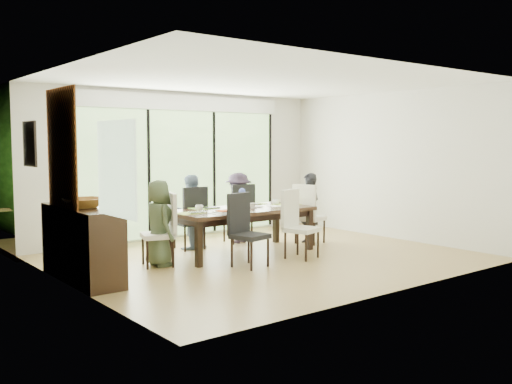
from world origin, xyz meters
TOP-DOWN VIEW (x-y plane):
  - floor at (0.00, 0.00)m, footprint 6.00×5.00m
  - ceiling at (0.00, 0.00)m, footprint 6.00×5.00m
  - wall_back at (0.00, 2.51)m, footprint 6.00×0.02m
  - wall_front at (0.00, -2.51)m, footprint 6.00×0.02m
  - wall_left at (-3.01, 0.00)m, footprint 0.02×5.00m
  - wall_right at (3.01, 0.00)m, footprint 0.02×5.00m
  - glass_doors at (0.00, 2.47)m, footprint 4.20×0.02m
  - blinds_header at (0.00, 2.46)m, footprint 4.40×0.06m
  - mullion_a at (-2.10, 2.46)m, footprint 0.05×0.04m
  - mullion_b at (-0.70, 2.46)m, footprint 0.05×0.04m
  - mullion_c at (0.70, 2.46)m, footprint 0.05×0.04m
  - mullion_d at (2.10, 2.46)m, footprint 0.05×0.04m
  - side_window at (-2.97, -1.20)m, footprint 0.02×0.90m
  - deck at (0.00, 3.40)m, footprint 6.00×1.80m
  - rail_top at (0.00, 4.20)m, footprint 6.00×0.08m
  - foliage_left at (-1.80, 5.20)m, footprint 3.20×3.20m
  - foliage_mid at (0.40, 5.80)m, footprint 4.00×4.00m
  - foliage_right at (2.20, 5.00)m, footprint 2.80×2.80m
  - foliage_far at (-0.60, 6.50)m, footprint 3.60×3.60m
  - table_top at (-0.09, 0.51)m, footprint 2.31×1.06m
  - table_apron at (-0.09, 0.51)m, footprint 2.12×0.87m
  - table_leg_fl at (-1.17, 0.08)m, footprint 0.09×0.09m
  - table_leg_fr at (0.99, 0.08)m, footprint 0.09×0.09m
  - table_leg_bl at (-1.17, 0.94)m, footprint 0.09×0.09m
  - table_leg_br at (0.99, 0.94)m, footprint 0.09×0.09m
  - chair_left_end at (-1.59, 0.51)m, footprint 0.55×0.55m
  - chair_right_end at (1.41, 0.51)m, footprint 0.55×0.55m
  - chair_far_left at (-0.54, 1.36)m, footprint 0.46×0.46m
  - chair_far_right at (0.46, 1.36)m, footprint 0.51×0.51m
  - chair_near_left at (-0.59, -0.36)m, footprint 0.52×0.52m
  - chair_near_right at (0.41, -0.36)m, footprint 0.55×0.55m
  - person_left_end at (-1.57, 0.51)m, footprint 0.41×0.61m
  - person_right_end at (1.39, 0.51)m, footprint 0.43×0.62m
  - person_far_left at (-0.54, 1.34)m, footprint 0.62×0.44m
  - person_far_right at (0.46, 1.34)m, footprint 0.61×0.42m
  - placemat_left at (-1.04, 0.51)m, footprint 0.42×0.31m
  - placemat_right at (0.86, 0.51)m, footprint 0.42×0.31m
  - placemat_far_l at (-0.54, 0.91)m, footprint 0.42×0.31m
  - placemat_far_r at (0.46, 0.91)m, footprint 0.42×0.31m
  - placemat_paper at (-0.64, 0.21)m, footprint 0.42×0.31m
  - tablet_far_l at (-0.44, 0.86)m, footprint 0.25×0.17m
  - tablet_far_r at (0.41, 0.86)m, footprint 0.23×0.16m
  - papers at (0.61, 0.46)m, footprint 0.29×0.21m
  - platter_base at (-0.64, 0.21)m, footprint 0.25×0.25m
  - platter_snacks at (-0.64, 0.21)m, footprint 0.19×0.19m
  - vase at (-0.04, 0.56)m, footprint 0.08×0.08m
  - hyacinth_stems at (-0.04, 0.56)m, footprint 0.04×0.04m
  - hyacinth_blooms at (-0.04, 0.56)m, footprint 0.11×0.11m
  - laptop at (-0.94, 0.41)m, footprint 0.34×0.24m
  - cup_a at (-0.79, 0.66)m, footprint 0.17×0.17m
  - cup_b at (0.06, 0.41)m, footprint 0.10×0.10m
  - cup_c at (0.71, 0.61)m, footprint 0.14×0.14m
  - book at (0.16, 0.56)m, footprint 0.19×0.24m
  - sideboard at (-2.76, 0.35)m, footprint 0.47×1.69m
  - bowl at (-2.76, 0.25)m, footprint 0.50×0.50m
  - candlestick_base at (-2.76, 0.70)m, footprint 0.11×0.11m
  - candlestick_shaft at (-2.76, 0.70)m, footprint 0.03×0.03m
  - candlestick_pan at (-2.76, 0.70)m, footprint 0.11×0.11m
  - candle at (-2.76, 0.70)m, footprint 0.04×0.04m
  - tapestry at (-2.97, 0.40)m, footprint 0.02×1.00m
  - art_frame at (-2.97, 1.70)m, footprint 0.03×0.55m
  - art_canvas at (-2.95, 1.70)m, footprint 0.01×0.45m

SIDE VIEW (x-z plane):
  - deck at x=0.00m, z-range -0.10..0.00m
  - floor at x=0.00m, z-range -0.01..0.00m
  - table_leg_fl at x=-1.17m, z-range 0.00..0.66m
  - table_leg_fr at x=0.99m, z-range 0.00..0.66m
  - table_leg_bl at x=-1.17m, z-range 0.00..0.66m
  - table_leg_br at x=0.99m, z-range 0.00..0.66m
  - sideboard at x=-2.76m, z-range 0.00..0.95m
  - chair_left_end at x=-1.59m, z-range 0.00..1.06m
  - chair_right_end at x=1.41m, z-range 0.00..1.06m
  - chair_far_left at x=-0.54m, z-range 0.00..1.06m
  - chair_far_right at x=0.46m, z-range 0.00..1.06m
  - chair_near_left at x=-0.59m, z-range 0.00..1.06m
  - chair_near_right at x=0.41m, z-range 0.00..1.06m
  - rail_top at x=0.00m, z-range 0.52..0.58m
  - table_apron at x=-0.09m, z-range 0.56..0.65m
  - person_left_end at x=-1.57m, z-range 0.00..1.24m
  - person_right_end at x=1.39m, z-range 0.00..1.24m
  - person_far_left at x=-0.54m, z-range 0.00..1.24m
  - person_far_right at x=0.46m, z-range 0.00..1.24m
  - table_top at x=-0.09m, z-range 0.66..0.72m
  - papers at x=0.61m, z-range 0.72..0.73m
  - placemat_left at x=-1.04m, z-range 0.72..0.73m
  - placemat_right at x=0.86m, z-range 0.72..0.73m
  - placemat_far_l at x=-0.54m, z-range 0.72..0.73m
  - placemat_far_r at x=0.46m, z-range 0.72..0.73m
  - placemat_paper at x=-0.64m, z-range 0.72..0.73m
  - book at x=0.16m, z-range 0.72..0.74m
  - tablet_far_r at x=0.41m, z-range 0.73..0.74m
  - tablet_far_l at x=-0.44m, z-range 0.73..0.74m
  - laptop at x=-0.94m, z-range 0.72..0.75m
  - platter_base at x=-0.64m, z-range 0.73..0.75m
  - platter_snacks at x=-0.64m, z-range 0.75..0.76m
  - cup_b at x=0.06m, z-range 0.72..0.81m
  - cup_a at x=-0.79m, z-range 0.72..0.81m
  - cup_c at x=0.71m, z-range 0.72..0.81m
  - vase at x=-0.04m, z-range 0.72..0.84m
  - hyacinth_stems at x=-0.04m, z-range 0.82..0.97m
  - candlestick_base at x=-2.76m, z-range 0.95..0.99m
  - hyacinth_blooms at x=-0.04m, z-range 0.94..1.04m
  - bowl at x=-2.76m, z-range 0.95..1.07m
  - glass_doors at x=0.00m, z-range 0.05..2.35m
  - mullion_a at x=-2.10m, z-range 0.05..2.35m
  - mullion_b at x=-0.70m, z-range 0.05..2.35m
  - mullion_c at x=0.70m, z-range 0.05..2.35m
  - mullion_d at x=2.10m, z-range 0.05..2.35m
  - foliage_right at x=2.20m, z-range -0.14..2.66m
  - wall_back at x=0.00m, z-range 0.00..2.70m
  - wall_front at x=0.00m, z-range 0.00..2.70m
  - wall_left at x=-3.01m, z-range 0.00..2.70m
  - wall_right at x=3.01m, z-range 0.00..2.70m
  - foliage_left at x=-1.80m, z-range -0.16..3.04m
  - side_window at x=-2.97m, z-range 1.00..2.00m
  - foliage_far at x=-0.60m, z-range -0.18..3.42m
  - candlestick_shaft at x=-2.76m, z-range 0.98..2.29m
  - tapestry at x=-2.97m, z-range 0.95..2.45m
  - art_frame at x=-2.97m, z-range 1.42..2.08m
  - art_canvas at x=-2.95m, z-range 1.48..2.02m
  - foliage_mid at x=0.40m, z-range -0.20..3.80m
  - candlestick_pan at x=-2.76m, z-range 2.27..2.30m
  - candle at x=-2.76m, z-range 2.30..2.40m
  - blinds_header at x=0.00m, z-range 2.36..2.64m
  - ceiling at x=0.00m, z-range 2.70..2.71m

